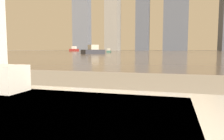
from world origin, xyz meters
TOP-DOWN VIEW (x-y plane):
  - towel_stack at (-0.23, 0.84)m, footprint 0.23×0.19m
  - harbor_water at (0.00, 62.00)m, footprint 180.00×110.00m
  - harbor_boat_0 at (-13.62, 48.38)m, footprint 1.42×2.75m
  - harbor_boat_1 at (-34.57, 73.93)m, footprint 1.71×4.91m
  - harbor_boat_5 at (-11.95, 33.64)m, footprint 3.36×4.11m
  - skyline_tower_2 at (-15.38, 118.00)m, footprint 6.52×8.62m

SIDE VIEW (x-z plane):
  - harbor_water at x=0.00m, z-range 0.00..0.01m
  - harbor_boat_0 at x=-13.62m, z-range -0.14..0.85m
  - harbor_boat_5 at x=-11.95m, z-range -0.21..1.29m
  - towel_stack at x=-0.23m, z-range 0.55..0.71m
  - harbor_boat_1 at x=-34.57m, z-range -0.26..1.58m
  - skyline_tower_2 at x=-15.38m, z-range 0.00..42.62m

